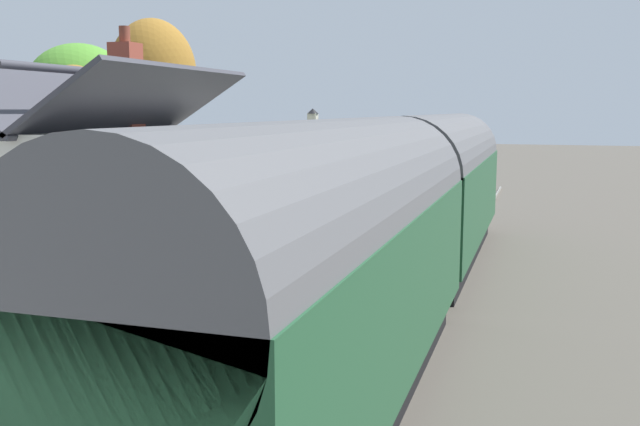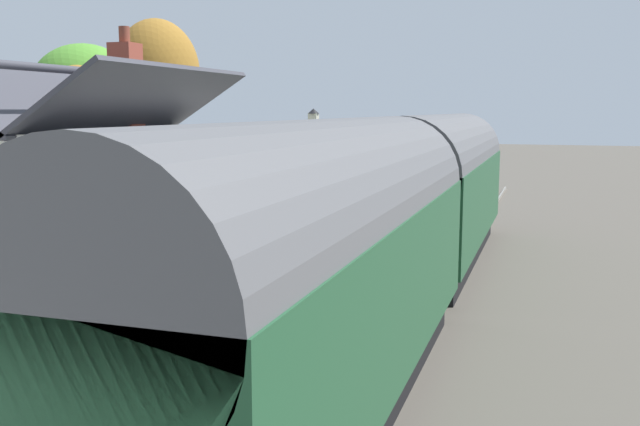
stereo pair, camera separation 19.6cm
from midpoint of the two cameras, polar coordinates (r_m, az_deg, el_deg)
name	(u,v)px [view 1 (the left image)]	position (r m, az deg, el deg)	size (l,w,h in m)	color
ground_plane	(358,309)	(15.95, 2.71, -7.83)	(160.00, 160.00, 0.00)	#4C473F
platform	(183,277)	(17.44, -11.38, -5.11)	(32.00, 6.76, 0.86)	gray
platform_edge_coping	(308,268)	(16.06, -1.35, -4.51)	(32.00, 0.36, 0.02)	beige
rail_near	(429,313)	(15.61, 8.53, -8.01)	(52.00, 0.08, 0.14)	gray
rail_far	(365,307)	(15.88, 3.35, -7.64)	(52.00, 0.08, 0.14)	gray
train	(401,212)	(15.50, 6.20, 0.07)	(22.28, 2.73, 4.32)	black
station_building	(105,199)	(15.79, -17.38, 1.12)	(5.79, 4.15, 5.42)	silver
bench_near_building	(333,193)	(26.60, 0.89, 1.66)	(1.41, 0.48, 0.88)	brown
bench_by_lamp	(302,207)	(22.75, -1.72, 0.51)	(1.41, 0.45, 0.88)	brown
planter_bench_left	(176,314)	(11.65, -12.11, -8.00)	(0.38, 0.38, 0.71)	gray
planter_corner_building	(282,197)	(25.93, -3.36, 1.31)	(0.41, 0.41, 0.75)	gray
planter_under_sign	(296,194)	(26.74, -2.17, 1.55)	(0.49, 0.49, 0.79)	teal
lamp_post_platform	(313,149)	(19.24, -0.88, 5.24)	(0.32, 0.50, 3.63)	black
tree_far_left	(75,104)	(30.87, -19.44, 8.34)	(2.93, 2.57, 6.27)	#4C3828
tree_mid_background	(80,90)	(36.12, -19.06, 9.45)	(4.81, 5.06, 7.59)	#4C3828
tree_distant	(153,74)	(30.24, -13.56, 10.92)	(3.65, 3.47, 8.15)	#4C3828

